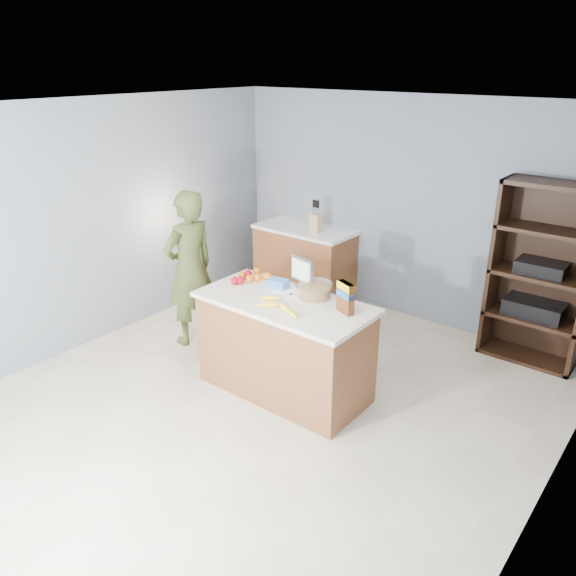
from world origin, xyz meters
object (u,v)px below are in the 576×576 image
Objects in this scene: counter_peninsula at (285,350)px; shelving_unit at (541,277)px; person at (190,269)px; tv at (302,271)px; cereal_box at (346,295)px.

counter_peninsula is 0.87× the size of shelving_unit.
shelving_unit is 1.10× the size of person.
person is at bearing -173.60° from tv.
shelving_unit is 3.49m from person.
cereal_box is at bearing -117.54° from shelving_unit.
cereal_box is (1.94, -0.06, 0.23)m from person.
shelving_unit is at bearing 47.00° from tv.
person is 1.37m from tv.
shelving_unit is (1.55, 2.05, 0.45)m from counter_peninsula.
person is 6.25× the size of cereal_box.
shelving_unit reaches higher than tv.
tv reaches higher than counter_peninsula.
shelving_unit is at bearing 127.87° from person.
tv is at bearing 99.91° from counter_peninsula.
person is at bearing 172.84° from counter_peninsula.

